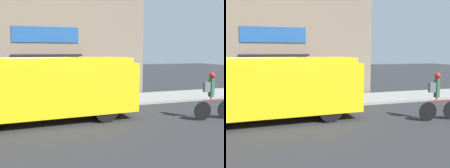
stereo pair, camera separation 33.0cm
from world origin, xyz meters
The scene contains 5 objects.
ground_plane centered at (0.00, 0.00, 0.00)m, with size 70.00×70.00×0.00m, color #2B2B2D.
sidewalk centered at (0.00, 1.35, 0.06)m, with size 28.00×2.70×0.12m.
storefront centered at (0.02, 3.04, 2.86)m, with size 12.49×0.76×5.73m.
school_bus centered at (0.55, -1.41, 1.21)m, with size 6.67×2.75×2.32m.
cyclist centered at (6.12, -3.28, 0.85)m, with size 1.72×0.22×1.79m.
Camera 1 is at (-0.55, -11.15, 2.56)m, focal length 42.00 mm.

